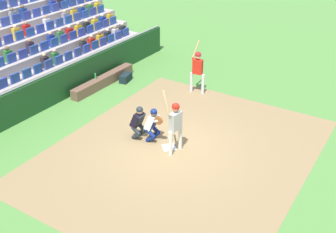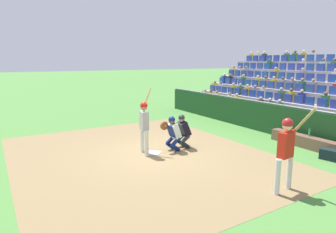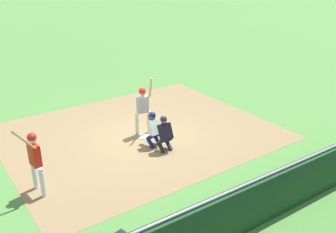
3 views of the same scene
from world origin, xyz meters
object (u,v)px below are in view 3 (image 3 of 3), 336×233
home_plate_marker (146,137)px  water_bottle_on_bench (178,226)px  batter_at_plate (143,105)px  catcher_crouching (154,127)px  on_deck_batter (35,156)px  home_plate_umpire (165,132)px

home_plate_marker → water_bottle_on_bench: water_bottle_on_bench is taller
home_plate_marker → batter_at_plate: 1.19m
catcher_crouching → water_bottle_on_bench: (-2.22, -4.64, -0.15)m
home_plate_marker → on_deck_batter: (-4.34, -1.39, 1.16)m
home_plate_marker → batter_at_plate: batter_at_plate is taller
home_plate_umpire → water_bottle_on_bench: size_ratio=4.76×
batter_at_plate → on_deck_batter: 4.75m
catcher_crouching → water_bottle_on_bench: 5.14m
home_plate_marker → on_deck_batter: bearing=-162.2°
water_bottle_on_bench → home_plate_umpire: bearing=60.3°
water_bottle_on_bench → on_deck_batter: size_ratio=0.12×
home_plate_marker → on_deck_batter: size_ratio=0.20×
catcher_crouching → home_plate_umpire: size_ratio=1.01×
home_plate_marker → home_plate_umpire: (0.04, -1.25, 0.69)m
catcher_crouching → on_deck_batter: bearing=-171.1°
home_plate_umpire → water_bottle_on_bench: bearing=-119.7°
on_deck_batter → batter_at_plate: bearing=20.9°
batter_at_plate → catcher_crouching: batter_at_plate is taller
catcher_crouching → water_bottle_on_bench: catcher_crouching is taller
home_plate_umpire → on_deck_batter: bearing=-178.2°
home_plate_marker → catcher_crouching: bearing=-96.7°
batter_at_plate → on_deck_batter: size_ratio=1.04×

